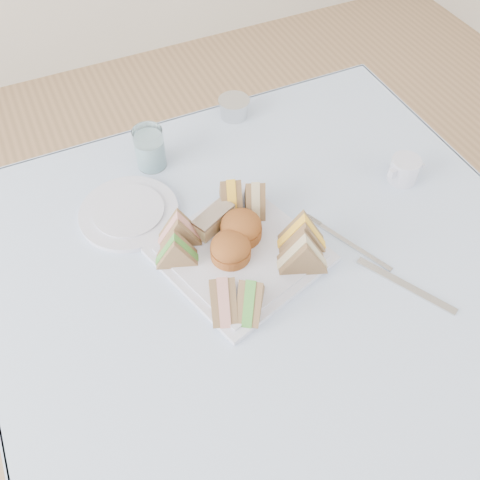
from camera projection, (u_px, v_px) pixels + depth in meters
name	position (u px, v px, depth m)	size (l,w,h in m)	color
floor	(265.00, 424.00, 1.55)	(4.00, 4.00, 0.00)	#9E7751
table	(271.00, 369.00, 1.26)	(0.90, 0.90, 0.74)	brown
tablecloth	(280.00, 279.00, 0.97)	(1.02, 1.02, 0.01)	#D0E3FA
serving_plate	(240.00, 255.00, 1.00)	(0.26, 0.26, 0.01)	silver
sandwich_fl_a	(222.00, 291.00, 0.89)	(0.09, 0.04, 0.08)	#94724A
sandwich_fl_b	(251.00, 293.00, 0.89)	(0.09, 0.04, 0.08)	#94724A
sandwich_fr_a	(303.00, 232.00, 0.97)	(0.09, 0.04, 0.08)	#94724A
sandwich_fr_b	(303.00, 252.00, 0.94)	(0.09, 0.04, 0.08)	#94724A
sandwich_bl_a	(176.00, 249.00, 0.95)	(0.08, 0.04, 0.07)	#94724A
sandwich_bl_b	(179.00, 228.00, 0.98)	(0.08, 0.04, 0.07)	#94724A
sandwich_br_a	(255.00, 196.00, 1.03)	(0.08, 0.04, 0.07)	#94724A
sandwich_br_b	(231.00, 194.00, 1.03)	(0.09, 0.04, 0.08)	#94724A
scone_left	(231.00, 248.00, 0.97)	(0.07, 0.07, 0.05)	#A7612F
scone_right	(241.00, 227.00, 1.00)	(0.08, 0.08, 0.05)	#A7612F
pastry_slice	(214.00, 220.00, 1.02)	(0.09, 0.03, 0.04)	beige
side_plate	(129.00, 213.00, 1.06)	(0.20, 0.20, 0.01)	silver
water_glass	(150.00, 148.00, 1.12)	(0.06, 0.06, 0.09)	white
tea_strainer	(234.00, 109.00, 1.25)	(0.07, 0.07, 0.04)	silver
knife	(405.00, 285.00, 0.96)	(0.02, 0.19, 0.00)	silver
fork	(355.00, 247.00, 1.01)	(0.01, 0.16, 0.00)	silver
creamer_jug	(404.00, 170.00, 1.11)	(0.06, 0.06, 0.05)	silver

